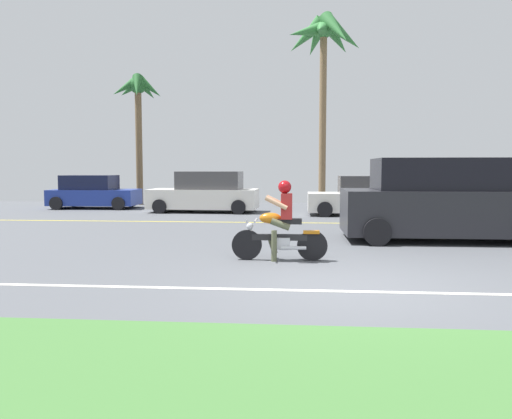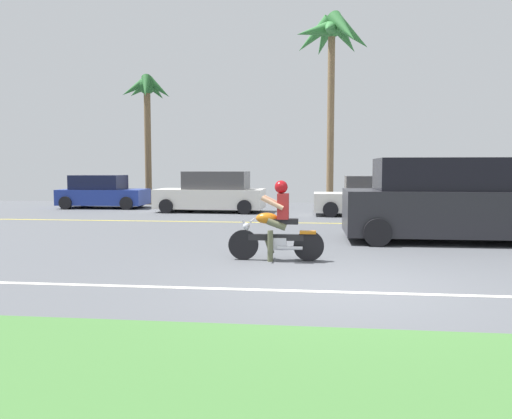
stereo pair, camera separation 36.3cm
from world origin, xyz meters
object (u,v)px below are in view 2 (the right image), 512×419
object	(u,v)px
suv_nearby	(446,201)
parked_car_0	(102,193)
parked_car_1	(212,193)
palm_tree_1	(332,42)
palm_tree_0	(147,100)
parked_car_2	(374,197)
motorcyclist	(277,227)

from	to	relation	value
suv_nearby	parked_car_0	bearing A→B (deg)	144.76
parked_car_1	palm_tree_1	size ratio (longest dim) A/B	0.51
parked_car_0	palm_tree_0	size ratio (longest dim) A/B	0.61
parked_car_1	parked_car_2	world-z (taller)	parked_car_1
motorcyclist	parked_car_2	xyz separation A→B (m)	(2.95, 9.51, 0.05)
parked_car_1	palm_tree_1	world-z (taller)	palm_tree_1
parked_car_2	palm_tree_1	size ratio (longest dim) A/B	0.50
parked_car_1	parked_car_0	bearing A→B (deg)	164.78
parked_car_0	palm_tree_1	xyz separation A→B (m)	(10.13, 1.67, 6.72)
motorcyclist	suv_nearby	world-z (taller)	suv_nearby
suv_nearby	parked_car_1	xyz separation A→B (m)	(-7.29, 7.45, -0.21)
suv_nearby	parked_car_2	bearing A→B (deg)	98.20
parked_car_1	parked_car_2	distance (m)	6.42
parked_car_0	parked_car_1	size ratio (longest dim) A/B	0.87
palm_tree_0	palm_tree_1	xyz separation A→B (m)	(8.81, -0.74, 2.35)
motorcyclist	suv_nearby	xyz separation A→B (m)	(3.88, 3.01, 0.33)
motorcyclist	palm_tree_1	bearing A→B (deg)	83.98
motorcyclist	parked_car_2	bearing A→B (deg)	72.78
palm_tree_0	parked_car_2	bearing A→B (deg)	-24.95
suv_nearby	palm_tree_0	bearing A→B (deg)	134.91
parked_car_0	parked_car_1	distance (m)	5.49
suv_nearby	parked_car_1	world-z (taller)	suv_nearby
palm_tree_1	palm_tree_0	bearing A→B (deg)	175.17
parked_car_1	parked_car_2	xyz separation A→B (m)	(6.35, -0.95, -0.07)
motorcyclist	parked_car_0	distance (m)	14.75
motorcyclist	suv_nearby	bearing A→B (deg)	37.80
parked_car_2	palm_tree_0	bearing A→B (deg)	155.05
motorcyclist	parked_car_1	xyz separation A→B (m)	(-3.40, 10.46, 0.11)
suv_nearby	parked_car_0	xyz separation A→B (m)	(-12.59, 8.89, -0.29)
parked_car_2	palm_tree_1	bearing A→B (deg)	110.46
parked_car_1	motorcyclist	bearing A→B (deg)	-71.99
palm_tree_1	motorcyclist	bearing A→B (deg)	-96.02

